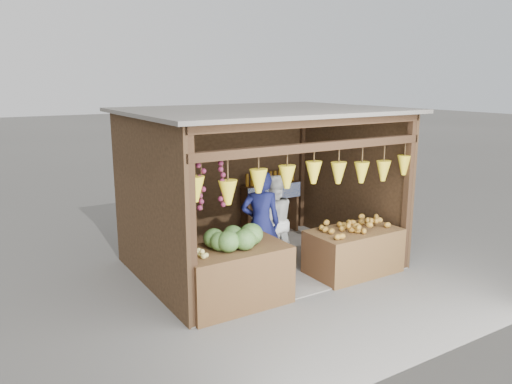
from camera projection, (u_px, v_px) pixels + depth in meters
ground at (261, 264)px, 8.65m from camera, size 80.00×80.00×0.00m
stall_structure at (261, 170)px, 8.23m from camera, size 4.30×3.30×2.66m
back_shelf at (271, 193)px, 10.06m from camera, size 1.25×0.32×1.32m
counter_left at (234, 276)px, 7.01m from camera, size 1.53×0.85×0.84m
counter_right at (353, 251)px, 8.19m from camera, size 1.50×0.85×0.73m
stool at (161, 274)px, 7.80m from camera, size 0.32×0.32×0.30m
man_standing at (261, 224)px, 7.94m from camera, size 0.75×0.64×1.74m
woman_standing at (273, 221)px, 8.45m from camera, size 0.86×0.73×1.56m
vendor_seated at (159, 232)px, 7.65m from camera, size 0.61×0.51×1.06m
melon_pile at (232, 236)px, 6.91m from camera, size 1.00×0.50×0.32m
tanfruit_pile at (195, 252)px, 6.55m from camera, size 0.34×0.40×0.13m
mango_pile at (355, 224)px, 8.07m from camera, size 1.40×0.64×0.22m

